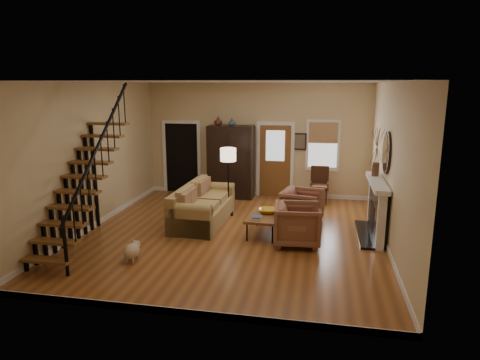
% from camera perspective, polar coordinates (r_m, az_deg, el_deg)
% --- Properties ---
extents(room, '(7.00, 7.33, 3.30)m').
position_cam_1_polar(room, '(10.93, -1.29, 3.47)').
color(room, '#955425').
rests_on(room, ground).
extents(staircase, '(0.94, 2.80, 3.20)m').
position_cam_1_polar(staircase, '(8.97, -20.57, 1.23)').
color(staircase, brown).
rests_on(staircase, ground).
extents(fireplace, '(0.33, 1.95, 2.30)m').
position_cam_1_polar(fireplace, '(9.70, 17.99, -2.99)').
color(fireplace, black).
rests_on(fireplace, ground).
extents(armoire, '(1.30, 0.60, 2.10)m').
position_cam_1_polar(armoire, '(12.41, -1.22, 2.44)').
color(armoire, black).
rests_on(armoire, ground).
extents(vase_a, '(0.24, 0.24, 0.25)m').
position_cam_1_polar(vase_a, '(12.24, -2.96, 7.83)').
color(vase_a, '#4C2619').
rests_on(vase_a, armoire).
extents(vase_b, '(0.20, 0.20, 0.21)m').
position_cam_1_polar(vase_b, '(12.15, -1.11, 7.72)').
color(vase_b, '#334C60').
rests_on(vase_b, armoire).
extents(sofa, '(1.06, 2.37, 0.87)m').
position_cam_1_polar(sofa, '(10.23, -4.94, -3.36)').
color(sofa, '#A5854B').
rests_on(sofa, ground).
extents(coffee_table, '(0.74, 1.20, 0.45)m').
position_cam_1_polar(coffee_table, '(9.51, 3.25, -5.94)').
color(coffee_table, brown).
rests_on(coffee_table, ground).
extents(bowl, '(0.40, 0.40, 0.10)m').
position_cam_1_polar(bowl, '(9.56, 3.69, -4.12)').
color(bowl, gold).
rests_on(bowl, coffee_table).
extents(books, '(0.21, 0.29, 0.05)m').
position_cam_1_polar(books, '(9.16, 2.27, -4.99)').
color(books, beige).
rests_on(books, coffee_table).
extents(armchair_left, '(1.02, 0.99, 0.86)m').
position_cam_1_polar(armchair_left, '(8.93, 7.67, -5.89)').
color(armchair_left, brown).
rests_on(armchair_left, ground).
extents(armchair_right, '(1.08, 1.06, 0.83)m').
position_cam_1_polar(armchair_right, '(10.23, 8.26, -3.57)').
color(armchair_right, brown).
rests_on(armchair_right, ground).
extents(floor_lamp, '(0.46, 0.46, 1.71)m').
position_cam_1_polar(floor_lamp, '(10.74, -1.57, -0.24)').
color(floor_lamp, black).
rests_on(floor_lamp, ground).
extents(side_chair, '(0.54, 0.54, 1.02)m').
position_cam_1_polar(side_chair, '(12.05, 10.53, -0.70)').
color(side_chair, '#3B2112').
rests_on(side_chair, ground).
extents(dog, '(0.31, 0.49, 0.35)m').
position_cam_1_polar(dog, '(8.38, -14.25, -9.30)').
color(dog, beige).
rests_on(dog, ground).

